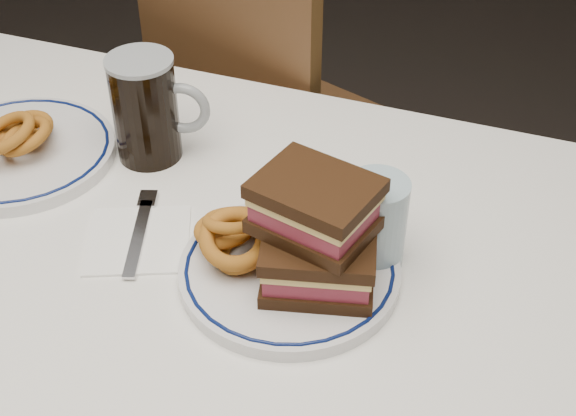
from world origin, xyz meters
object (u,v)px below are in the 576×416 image
(reuben_sandwich, at_px, (317,234))
(far_plate, at_px, (19,152))
(main_plate, at_px, (290,270))
(chair_far, at_px, (269,128))
(beer_mug, at_px, (147,108))

(reuben_sandwich, height_order, far_plate, reuben_sandwich)
(main_plate, xyz_separation_m, far_plate, (-0.47, 0.10, 0.00))
(chair_far, bearing_deg, far_plate, -108.79)
(chair_far, height_order, reuben_sandwich, chair_far)
(reuben_sandwich, bearing_deg, chair_far, 116.14)
(beer_mug, bearing_deg, reuben_sandwich, -29.79)
(chair_far, bearing_deg, beer_mug, -90.25)
(reuben_sandwich, xyz_separation_m, beer_mug, (-0.32, 0.18, -0.00))
(reuben_sandwich, bearing_deg, far_plate, 168.10)
(chair_far, relative_size, beer_mug, 5.76)
(beer_mug, height_order, far_plate, beer_mug)
(main_plate, distance_m, beer_mug, 0.34)
(reuben_sandwich, xyz_separation_m, far_plate, (-0.50, 0.11, -0.08))
(beer_mug, relative_size, far_plate, 0.57)
(main_plate, relative_size, far_plate, 0.97)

